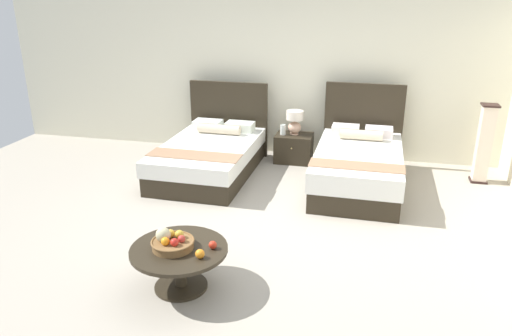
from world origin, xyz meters
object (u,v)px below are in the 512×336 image
object	(u,v)px
nightstand	(294,148)
vase	(283,130)
bed_near_window	(210,155)
loose_orange	(200,254)
loose_apple	(213,245)
bed_near_corner	(358,165)
coffee_table	(179,258)
floor_lamp_corner	(484,144)
fruit_bowl	(172,242)
table_lamp	(295,121)

from	to	relation	value
nightstand	vase	bearing A→B (deg)	-167.28
bed_near_window	loose_orange	distance (m)	3.25
nightstand	loose_apple	xyz separation A→B (m)	(-0.16, -3.75, 0.23)
bed_near_window	bed_near_corner	distance (m)	2.21
coffee_table	loose_orange	xyz separation A→B (m)	(0.25, -0.13, 0.15)
nightstand	floor_lamp_corner	xyz separation A→B (m)	(2.79, -0.26, 0.35)
floor_lamp_corner	nightstand	bearing A→B (deg)	174.58
bed_near_corner	nightstand	world-z (taller)	bed_near_corner
loose_orange	nightstand	bearing A→B (deg)	86.79
nightstand	vase	distance (m)	0.36
fruit_bowl	table_lamp	bearing A→B (deg)	82.10
vase	loose_apple	size ratio (longest dim) A/B	2.18
table_lamp	floor_lamp_corner	bearing A→B (deg)	-5.83
bed_near_corner	fruit_bowl	bearing A→B (deg)	-117.95
loose_apple	loose_orange	world-z (taller)	loose_orange
bed_near_corner	loose_orange	xyz separation A→B (m)	(-1.28, -3.10, 0.15)
loose_apple	floor_lamp_corner	bearing A→B (deg)	49.74
bed_near_corner	table_lamp	distance (m)	1.40
vase	floor_lamp_corner	distance (m)	2.97
bed_near_window	coffee_table	bearing A→B (deg)	-77.17
bed_near_window	fruit_bowl	world-z (taller)	bed_near_window
bed_near_window	loose_apple	xyz separation A→B (m)	(0.99, -2.92, 0.17)
nightstand	bed_near_corner	bearing A→B (deg)	-38.19
vase	fruit_bowl	distance (m)	3.80
bed_near_corner	fruit_bowl	distance (m)	3.39
loose_orange	floor_lamp_corner	bearing A→B (deg)	50.65
vase	loose_apple	bearing A→B (deg)	-89.76
loose_orange	vase	bearing A→B (deg)	89.36
coffee_table	loose_apple	world-z (taller)	loose_apple
vase	fruit_bowl	world-z (taller)	fruit_bowl
nightstand	coffee_table	world-z (taller)	nightstand
bed_near_corner	loose_orange	world-z (taller)	bed_near_corner
bed_near_corner	fruit_bowl	world-z (taller)	bed_near_corner
loose_apple	loose_orange	distance (m)	0.20
fruit_bowl	nightstand	bearing A→B (deg)	82.06
loose_apple	floor_lamp_corner	world-z (taller)	floor_lamp_corner
nightstand	loose_orange	distance (m)	3.95
table_lamp	vase	distance (m)	0.23
vase	fruit_bowl	xyz separation A→B (m)	(-0.36, -3.78, -0.05)
table_lamp	fruit_bowl	bearing A→B (deg)	-97.90
bed_near_window	table_lamp	distance (m)	1.48
loose_apple	floor_lamp_corner	xyz separation A→B (m)	(2.95, 3.48, 0.11)
nightstand	table_lamp	world-z (taller)	table_lamp
nightstand	coffee_table	xyz separation A→B (m)	(-0.47, -3.81, 0.09)
bed_near_corner	nightstand	size ratio (longest dim) A/B	3.67
bed_near_corner	table_lamp	xyz separation A→B (m)	(-1.06, 0.85, 0.36)
nightstand	loose_orange	world-z (taller)	loose_orange
bed_near_corner	floor_lamp_corner	xyz separation A→B (m)	(1.73, 0.57, 0.26)
table_lamp	nightstand	bearing A→B (deg)	-90.00
vase	coffee_table	bearing A→B (deg)	-94.48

